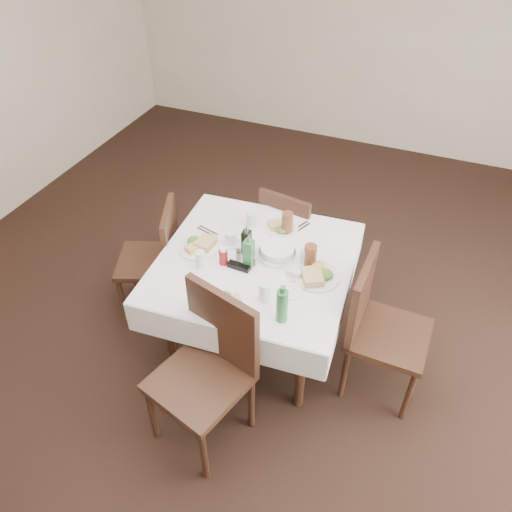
{
  "coord_description": "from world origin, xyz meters",
  "views": [
    {
      "loc": [
        0.77,
        -2.06,
        2.86
      ],
      "look_at": [
        -0.15,
        0.17,
        0.8
      ],
      "focal_mm": 35.0,
      "sensor_mm": 36.0,
      "label": 1
    }
  ],
  "objects_px": {
    "chair_north": "(289,231)",
    "water_w": "(200,259)",
    "oil_cruet_dark": "(247,241)",
    "water_n": "(251,220)",
    "oil_cruet_green": "(249,253)",
    "chair_south": "(210,361)",
    "chair_east": "(376,321)",
    "coffee_mug": "(231,238)",
    "water_e": "(305,258)",
    "chair_west": "(158,253)",
    "green_bottle": "(282,305)",
    "dining_table": "(255,270)",
    "ketchup_bottle": "(223,256)",
    "water_s": "(265,292)",
    "bread_basket": "(277,252)"
  },
  "relations": [
    {
      "from": "water_e",
      "to": "bread_basket",
      "type": "xyz_separation_m",
      "value": [
        -0.18,
        0.01,
        -0.02
      ]
    },
    {
      "from": "chair_north",
      "to": "water_w",
      "type": "bearing_deg",
      "value": -108.42
    },
    {
      "from": "chair_south",
      "to": "water_e",
      "type": "bearing_deg",
      "value": 70.22
    },
    {
      "from": "water_n",
      "to": "water_e",
      "type": "distance_m",
      "value": 0.52
    },
    {
      "from": "chair_south",
      "to": "water_e",
      "type": "xyz_separation_m",
      "value": [
        0.28,
        0.79,
        0.23
      ]
    },
    {
      "from": "water_e",
      "to": "chair_west",
      "type": "bearing_deg",
      "value": -179.31
    },
    {
      "from": "water_n",
      "to": "oil_cruet_green",
      "type": "bearing_deg",
      "value": -69.53
    },
    {
      "from": "chair_east",
      "to": "water_e",
      "type": "xyz_separation_m",
      "value": [
        -0.52,
        0.12,
        0.25
      ]
    },
    {
      "from": "water_w",
      "to": "oil_cruet_green",
      "type": "bearing_deg",
      "value": 23.16
    },
    {
      "from": "water_w",
      "to": "chair_east",
      "type": "bearing_deg",
      "value": 7.4
    },
    {
      "from": "water_e",
      "to": "bread_basket",
      "type": "bearing_deg",
      "value": 178.15
    },
    {
      "from": "oil_cruet_green",
      "to": "bread_basket",
      "type": "bearing_deg",
      "value": 48.12
    },
    {
      "from": "chair_south",
      "to": "water_w",
      "type": "xyz_separation_m",
      "value": [
        -0.31,
        0.53,
        0.23
      ]
    },
    {
      "from": "chair_north",
      "to": "green_bottle",
      "type": "xyz_separation_m",
      "value": [
        0.33,
        -1.11,
        0.37
      ]
    },
    {
      "from": "chair_east",
      "to": "ketchup_bottle",
      "type": "distance_m",
      "value": 1.03
    },
    {
      "from": "chair_north",
      "to": "coffee_mug",
      "type": "bearing_deg",
      "value": -109.39
    },
    {
      "from": "chair_east",
      "to": "dining_table",
      "type": "bearing_deg",
      "value": 177.04
    },
    {
      "from": "chair_south",
      "to": "chair_east",
      "type": "relative_size",
      "value": 1.04
    },
    {
      "from": "chair_north",
      "to": "bread_basket",
      "type": "relative_size",
      "value": 3.65
    },
    {
      "from": "chair_north",
      "to": "oil_cruet_dark",
      "type": "bearing_deg",
      "value": -96.86
    },
    {
      "from": "coffee_mug",
      "to": "chair_north",
      "type": "bearing_deg",
      "value": 70.61
    },
    {
      "from": "oil_cruet_green",
      "to": "chair_south",
      "type": "bearing_deg",
      "value": -86.9
    },
    {
      "from": "water_n",
      "to": "coffee_mug",
      "type": "distance_m",
      "value": 0.22
    },
    {
      "from": "chair_south",
      "to": "chair_east",
      "type": "xyz_separation_m",
      "value": [
        0.8,
        0.67,
        -0.02
      ]
    },
    {
      "from": "dining_table",
      "to": "chair_south",
      "type": "relative_size",
      "value": 1.28
    },
    {
      "from": "water_s",
      "to": "bread_basket",
      "type": "height_order",
      "value": "water_s"
    },
    {
      "from": "coffee_mug",
      "to": "green_bottle",
      "type": "bearing_deg",
      "value": -43.45
    },
    {
      "from": "dining_table",
      "to": "chair_south",
      "type": "height_order",
      "value": "chair_south"
    },
    {
      "from": "chair_north",
      "to": "bread_basket",
      "type": "distance_m",
      "value": 0.69
    },
    {
      "from": "water_s",
      "to": "green_bottle",
      "type": "xyz_separation_m",
      "value": [
        0.14,
        -0.11,
        0.05
      ]
    },
    {
      "from": "water_n",
      "to": "oil_cruet_green",
      "type": "distance_m",
      "value": 0.41
    },
    {
      "from": "oil_cruet_dark",
      "to": "coffee_mug",
      "type": "distance_m",
      "value": 0.15
    },
    {
      "from": "chair_west",
      "to": "water_s",
      "type": "height_order",
      "value": "chair_west"
    },
    {
      "from": "chair_east",
      "to": "bread_basket",
      "type": "distance_m",
      "value": 0.75
    },
    {
      "from": "chair_west",
      "to": "oil_cruet_dark",
      "type": "height_order",
      "value": "oil_cruet_dark"
    },
    {
      "from": "chair_west",
      "to": "bread_basket",
      "type": "xyz_separation_m",
      "value": [
        0.91,
        0.02,
        0.28
      ]
    },
    {
      "from": "dining_table",
      "to": "chair_south",
      "type": "xyz_separation_m",
      "value": [
        0.02,
        -0.72,
        -0.09
      ]
    },
    {
      "from": "water_w",
      "to": "green_bottle",
      "type": "bearing_deg",
      "value": -20.14
    },
    {
      "from": "water_n",
      "to": "oil_cruet_green",
      "type": "xyz_separation_m",
      "value": [
        0.14,
        -0.38,
        0.05
      ]
    },
    {
      "from": "water_s",
      "to": "chair_south",
      "type": "bearing_deg",
      "value": -112.55
    },
    {
      "from": "chair_west",
      "to": "ketchup_bottle",
      "type": "xyz_separation_m",
      "value": [
        0.62,
        -0.17,
        0.3
      ]
    },
    {
      "from": "dining_table",
      "to": "water_n",
      "type": "distance_m",
      "value": 0.38
    },
    {
      "from": "bread_basket",
      "to": "coffee_mug",
      "type": "distance_m",
      "value": 0.33
    },
    {
      "from": "chair_east",
      "to": "oil_cruet_dark",
      "type": "bearing_deg",
      "value": 174.46
    },
    {
      "from": "water_s",
      "to": "ketchup_bottle",
      "type": "height_order",
      "value": "water_s"
    },
    {
      "from": "chair_west",
      "to": "green_bottle",
      "type": "height_order",
      "value": "green_bottle"
    },
    {
      "from": "chair_east",
      "to": "ketchup_bottle",
      "type": "height_order",
      "value": "chair_east"
    },
    {
      "from": "oil_cruet_green",
      "to": "oil_cruet_dark",
      "type": "bearing_deg",
      "value": 119.05
    },
    {
      "from": "chair_east",
      "to": "chair_west",
      "type": "bearing_deg",
      "value": 176.25
    },
    {
      "from": "dining_table",
      "to": "ketchup_bottle",
      "type": "height_order",
      "value": "ketchup_bottle"
    }
  ]
}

